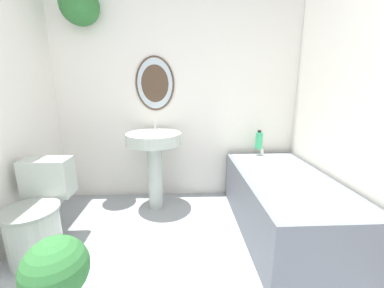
{
  "coord_description": "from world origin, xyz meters",
  "views": [
    {
      "loc": [
        0.03,
        -0.27,
        1.25
      ],
      "look_at": [
        0.11,
        1.44,
        0.83
      ],
      "focal_mm": 22.0,
      "sensor_mm": 36.0,
      "label": 1
    }
  ],
  "objects_px": {
    "toilet": "(39,216)",
    "bathtub": "(283,202)",
    "potted_plant": "(57,274)",
    "shampoo_bottle": "(259,140)",
    "pedestal_sink": "(154,151)"
  },
  "relations": [
    {
      "from": "pedestal_sink",
      "to": "shampoo_bottle",
      "type": "relative_size",
      "value": 4.48
    },
    {
      "from": "potted_plant",
      "to": "pedestal_sink",
      "type": "bearing_deg",
      "value": 71.66
    },
    {
      "from": "pedestal_sink",
      "to": "bathtub",
      "type": "height_order",
      "value": "pedestal_sink"
    },
    {
      "from": "bathtub",
      "to": "potted_plant",
      "type": "xyz_separation_m",
      "value": [
        -1.55,
        -0.75,
        0.01
      ]
    },
    {
      "from": "toilet",
      "to": "bathtub",
      "type": "distance_m",
      "value": 1.96
    },
    {
      "from": "shampoo_bottle",
      "to": "potted_plant",
      "type": "xyz_separation_m",
      "value": [
        -1.51,
        -1.37,
        -0.4
      ]
    },
    {
      "from": "bathtub",
      "to": "toilet",
      "type": "bearing_deg",
      "value": -174.02
    },
    {
      "from": "pedestal_sink",
      "to": "bathtub",
      "type": "distance_m",
      "value": 1.29
    },
    {
      "from": "shampoo_bottle",
      "to": "bathtub",
      "type": "bearing_deg",
      "value": -86.41
    },
    {
      "from": "toilet",
      "to": "shampoo_bottle",
      "type": "xyz_separation_m",
      "value": [
        1.91,
        0.83,
        0.37
      ]
    },
    {
      "from": "pedestal_sink",
      "to": "shampoo_bottle",
      "type": "height_order",
      "value": "pedestal_sink"
    },
    {
      "from": "pedestal_sink",
      "to": "bathtub",
      "type": "bearing_deg",
      "value": -21.62
    },
    {
      "from": "toilet",
      "to": "bathtub",
      "type": "bearing_deg",
      "value": 5.98
    },
    {
      "from": "toilet",
      "to": "shampoo_bottle",
      "type": "height_order",
      "value": "shampoo_bottle"
    },
    {
      "from": "shampoo_bottle",
      "to": "potted_plant",
      "type": "distance_m",
      "value": 2.08
    }
  ]
}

